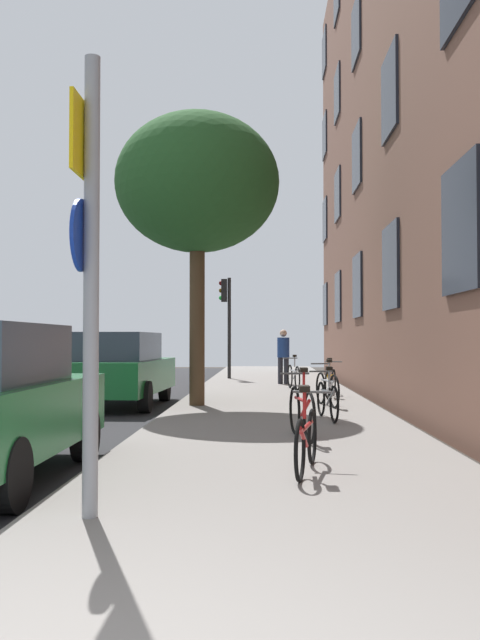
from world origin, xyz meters
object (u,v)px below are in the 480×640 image
(tree_near, at_px, (197,184))
(bicycle_5, at_px, (294,376))
(bicycle_1, at_px, (302,411))
(pedestrian_0, at_px, (283,353))
(sign_post, at_px, (88,256))
(traffic_light, at_px, (226,309))
(bicycle_3, at_px, (327,388))
(bicycle_0, at_px, (306,439))
(bicycle_2, at_px, (327,399))
(car_1, at_px, (119,369))
(bicycle_4, at_px, (331,382))

(tree_near, xyz_separation_m, bicycle_5, (2.19, 4.67, -4.22))
(bicycle_1, bearing_deg, pedestrian_0, 89.58)
(sign_post, distance_m, bicycle_5, 14.11)
(traffic_light, relative_size, bicycle_5, 2.05)
(bicycle_1, distance_m, bicycle_3, 4.86)
(traffic_light, xyz_separation_m, bicycle_3, (2.61, -10.29, -2.06))
(tree_near, bearing_deg, bicycle_0, -76.13)
(bicycle_0, distance_m, bicycle_2, 4.84)
(traffic_light, relative_size, bicycle_1, 2.13)
(bicycle_2, distance_m, car_1, 5.40)
(bicycle_3, distance_m, bicycle_4, 2.42)
(bicycle_0, height_order, bicycle_2, bicycle_2)
(traffic_light, height_order, car_1, traffic_light)
(bicycle_0, bearing_deg, sign_post, -133.89)
(bicycle_0, relative_size, car_1, 0.36)
(sign_post, bearing_deg, tree_near, 90.22)
(sign_post, distance_m, traffic_light, 19.35)
(bicycle_0, relative_size, bicycle_3, 0.97)
(traffic_light, xyz_separation_m, tree_near, (-0.07, -10.17, 2.16))
(sign_post, xyz_separation_m, traffic_light, (0.03, 19.34, 0.44))
(tree_near, relative_size, pedestrian_0, 3.65)
(bicycle_2, relative_size, bicycle_4, 1.04)
(sign_post, relative_size, bicycle_1, 2.13)
(tree_near, height_order, car_1, tree_near)
(sign_post, relative_size, pedestrian_0, 2.12)
(sign_post, distance_m, bicycle_0, 3.04)
(traffic_light, relative_size, bicycle_4, 2.16)
(sign_post, xyz_separation_m, bicycle_1, (1.86, 4.25, -1.61))
(bicycle_0, bearing_deg, traffic_light, 95.69)
(sign_post, xyz_separation_m, car_1, (-1.82, 9.96, -1.27))
(bicycle_3, height_order, bicycle_5, bicycle_3)
(tree_near, relative_size, bicycle_4, 3.71)
(bicycle_0, bearing_deg, bicycle_1, 87.98)
(pedestrian_0, bearing_deg, tree_near, -105.58)
(bicycle_4, distance_m, car_1, 4.99)
(bicycle_0, xyz_separation_m, bicycle_1, (0.08, 2.40, 0.04))
(tree_near, distance_m, bicycle_3, 5.00)
(bicycle_2, bearing_deg, car_1, 141.93)
(bicycle_0, distance_m, bicycle_1, 2.40)
(sign_post, xyz_separation_m, bicycle_4, (2.93, 11.44, -1.63))
(bicycle_0, bearing_deg, tree_near, 103.87)
(tree_near, xyz_separation_m, bicycle_3, (2.67, -0.13, -4.22))
(traffic_light, bearing_deg, sign_post, -90.09)
(sign_post, bearing_deg, bicycle_1, 66.35)
(bicycle_5, bearing_deg, traffic_light, 111.15)
(bicycle_4, bearing_deg, traffic_light, 110.16)
(tree_near, relative_size, bicycle_1, 3.65)
(tree_near, bearing_deg, bicycle_4, 37.42)
(car_1, bearing_deg, pedestrian_0, 59.24)
(bicycle_5, bearing_deg, bicycle_2, -87.89)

